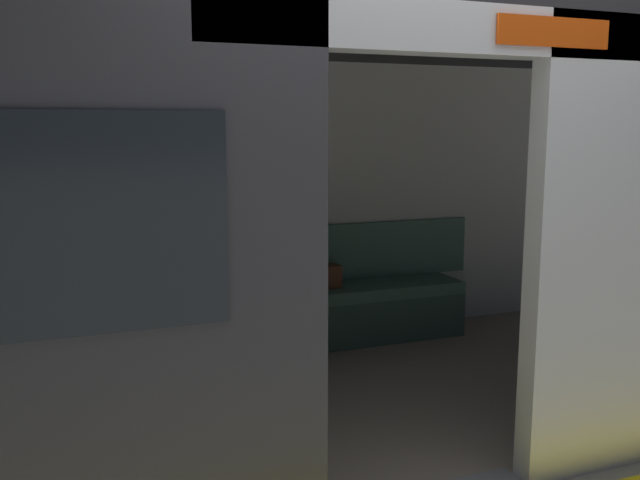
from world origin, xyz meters
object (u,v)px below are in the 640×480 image
at_px(train_car, 315,154).
at_px(bench_seat, 275,308).
at_px(book, 224,295).
at_px(grab_pole_door, 294,255).
at_px(person_seated, 269,266).
at_px(handbag, 323,276).

xyz_separation_m(train_car, bench_seat, (-0.07, -1.01, -1.16)).
bearing_deg(book, grab_pole_door, 113.32).
bearing_deg(grab_pole_door, book, -92.43).
distance_m(person_seated, handbag, 0.50).
xyz_separation_m(person_seated, handbag, (-0.47, -0.13, -0.14)).
relative_size(person_seated, grab_pole_door, 0.55).
bearing_deg(train_car, handbag, -113.70).
bearing_deg(bench_seat, train_car, 86.14).
distance_m(train_car, person_seated, 1.27).
xyz_separation_m(train_car, book, (0.30, -1.07, -1.04)).
distance_m(person_seated, grab_pole_door, 1.74).
distance_m(handbag, book, 0.78).
bearing_deg(handbag, train_car, 66.30).
bearing_deg(bench_seat, book, -9.38).
height_order(person_seated, book, person_seated).
bearing_deg(handbag, book, 1.09).
height_order(train_car, person_seated, train_car).
relative_size(handbag, book, 1.18).
height_order(bench_seat, grab_pole_door, grab_pole_door).
bearing_deg(grab_pole_door, handbag, -115.50).
height_order(bench_seat, handbag, handbag).
bearing_deg(handbag, bench_seat, 10.43).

